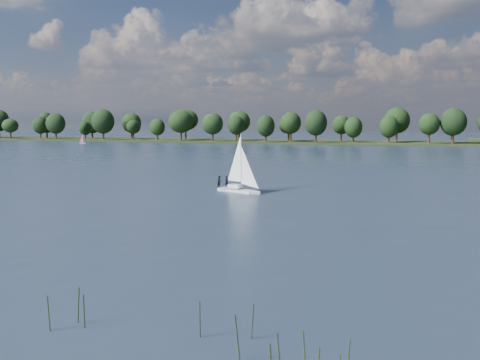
{
  "coord_description": "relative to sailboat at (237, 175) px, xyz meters",
  "views": [
    {
      "loc": [
        23.43,
        -27.8,
        10.15
      ],
      "look_at": [
        2.67,
        36.75,
        2.5
      ],
      "focal_mm": 40.0,
      "sensor_mm": 36.0,
      "label": 1
    }
  ],
  "objects": [
    {
      "name": "far_shore",
      "position": [
        -0.08,
        168.51,
        -2.44
      ],
      "size": [
        660.0,
        40.0,
        1.5
      ],
      "primitive_type": "cube",
      "color": "black",
      "rests_on": "ground"
    },
    {
      "name": "sailboat",
      "position": [
        0.0,
        0.0,
        0.0
      ],
      "size": [
        6.83,
        4.36,
        8.74
      ],
      "rotation": [
        0.0,
        0.0,
        -0.41
      ],
      "color": "white",
      "rests_on": "ground"
    },
    {
      "name": "dinghy_pink",
      "position": [
        -112.46,
        128.51,
        -1.4
      ],
      "size": [
        2.91,
        1.56,
        4.41
      ],
      "rotation": [
        0.0,
        0.0,
        0.18
      ],
      "color": "white",
      "rests_on": "ground"
    },
    {
      "name": "ground",
      "position": [
        -0.08,
        56.51,
        -2.44
      ],
      "size": [
        700.0,
        700.0,
        0.0
      ],
      "primitive_type": "plane",
      "color": "#233342",
      "rests_on": "ground"
    },
    {
      "name": "treeline",
      "position": [
        -10.43,
        165.2,
        5.6
      ],
      "size": [
        563.21,
        73.98,
        18.03
      ],
      "color": "black",
      "rests_on": "ground"
    }
  ]
}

